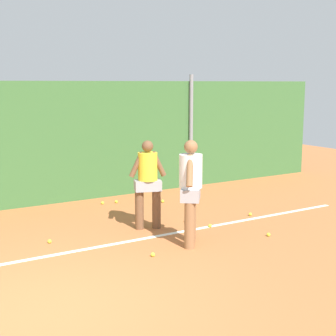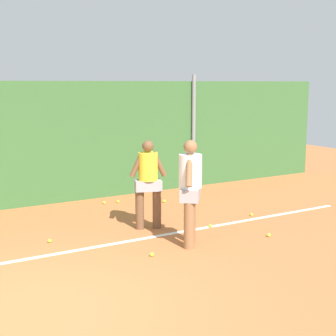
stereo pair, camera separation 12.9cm
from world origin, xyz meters
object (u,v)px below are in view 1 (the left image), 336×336
(tennis_ball_4, at_px, (269,235))
(tennis_ball_10, at_px, (163,201))
(player_midcourt, at_px, (148,180))
(tennis_ball_12, at_px, (116,202))
(tennis_ball_9, at_px, (50,241))
(tennis_ball_7, at_px, (103,203))
(tennis_ball_1, at_px, (153,255))
(tennis_ball_11, at_px, (210,226))
(tennis_ball_5, at_px, (186,220))
(player_foreground_near, at_px, (191,187))
(tennis_ball_13, at_px, (250,214))

(tennis_ball_4, distance_m, tennis_ball_10, 3.19)
(player_midcourt, distance_m, tennis_ball_12, 2.34)
(tennis_ball_4, bearing_deg, tennis_ball_9, 154.55)
(tennis_ball_7, xyz_separation_m, tennis_ball_12, (0.32, -0.06, 0.00))
(tennis_ball_9, relative_size, tennis_ball_12, 1.00)
(tennis_ball_1, distance_m, tennis_ball_7, 3.65)
(tennis_ball_11, bearing_deg, tennis_ball_5, 109.58)
(tennis_ball_11, bearing_deg, tennis_ball_10, 83.81)
(tennis_ball_9, bearing_deg, tennis_ball_5, -2.48)
(tennis_ball_7, distance_m, tennis_ball_9, 2.82)
(player_foreground_near, distance_m, tennis_ball_7, 3.53)
(player_midcourt, relative_size, tennis_ball_5, 25.37)
(tennis_ball_1, relative_size, tennis_ball_13, 1.00)
(tennis_ball_12, bearing_deg, player_midcourt, -99.21)
(tennis_ball_5, xyz_separation_m, tennis_ball_11, (0.19, -0.54, 0.00))
(tennis_ball_7, bearing_deg, tennis_ball_10, -24.47)
(tennis_ball_4, height_order, tennis_ball_10, same)
(tennis_ball_1, bearing_deg, tennis_ball_9, 128.52)
(tennis_ball_9, bearing_deg, tennis_ball_12, 42.39)
(player_foreground_near, bearing_deg, tennis_ball_11, -16.17)
(tennis_ball_10, bearing_deg, tennis_ball_5, -104.67)
(tennis_ball_1, relative_size, tennis_ball_10, 1.00)
(player_foreground_near, relative_size, tennis_ball_9, 27.16)
(tennis_ball_7, bearing_deg, tennis_ball_1, -101.22)
(player_foreground_near, height_order, tennis_ball_13, player_foreground_near)
(tennis_ball_1, height_order, tennis_ball_13, same)
(tennis_ball_4, height_order, tennis_ball_5, same)
(tennis_ball_10, bearing_deg, tennis_ball_11, -96.19)
(tennis_ball_1, height_order, tennis_ball_10, same)
(tennis_ball_12, bearing_deg, player_foreground_near, -93.32)
(tennis_ball_13, bearing_deg, player_foreground_near, -156.85)
(player_midcourt, distance_m, tennis_ball_1, 1.80)
(tennis_ball_4, xyz_separation_m, tennis_ball_11, (-0.57, 1.00, 0.00))
(tennis_ball_9, distance_m, tennis_ball_12, 3.01)
(tennis_ball_5, xyz_separation_m, tennis_ball_12, (-0.50, 2.15, 0.00))
(player_foreground_near, height_order, tennis_ball_5, player_foreground_near)
(player_foreground_near, xyz_separation_m, tennis_ball_4, (1.46, -0.35, -0.97))
(tennis_ball_7, height_order, tennis_ball_12, same)
(tennis_ball_9, height_order, tennis_ball_10, same)
(tennis_ball_5, distance_m, tennis_ball_11, 0.57)
(tennis_ball_4, bearing_deg, tennis_ball_1, 176.00)
(tennis_ball_1, xyz_separation_m, tennis_ball_10, (1.96, 3.02, 0.00))
(player_midcourt, distance_m, tennis_ball_7, 2.37)
(player_foreground_near, bearing_deg, tennis_ball_7, 39.73)
(tennis_ball_10, height_order, tennis_ball_13, same)
(player_midcourt, relative_size, tennis_ball_1, 25.37)
(tennis_ball_1, xyz_separation_m, tennis_ball_9, (-1.19, 1.50, 0.00))
(tennis_ball_11, xyz_separation_m, tennis_ball_13, (1.21, 0.25, 0.00))
(player_midcourt, distance_m, tennis_ball_5, 1.24)
(player_foreground_near, distance_m, tennis_ball_1, 1.29)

